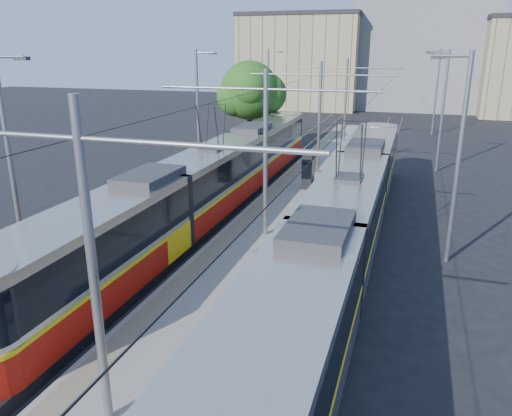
% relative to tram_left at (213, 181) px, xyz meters
% --- Properties ---
extents(ground, '(160.00, 160.00, 0.00)m').
position_rel_tram_left_xyz_m(ground, '(3.60, -10.92, -1.71)').
color(ground, black).
rests_on(ground, ground).
extents(platform, '(4.00, 50.00, 0.30)m').
position_rel_tram_left_xyz_m(platform, '(3.60, 6.08, -1.56)').
color(platform, gray).
rests_on(platform, ground).
extents(tactile_strip_left, '(0.70, 50.00, 0.01)m').
position_rel_tram_left_xyz_m(tactile_strip_left, '(2.15, 6.08, -1.40)').
color(tactile_strip_left, gray).
rests_on(tactile_strip_left, platform).
extents(tactile_strip_right, '(0.70, 50.00, 0.01)m').
position_rel_tram_left_xyz_m(tactile_strip_right, '(5.05, 6.08, -1.40)').
color(tactile_strip_right, gray).
rests_on(tactile_strip_right, platform).
extents(rails, '(8.71, 70.00, 0.03)m').
position_rel_tram_left_xyz_m(rails, '(3.60, 6.08, -1.69)').
color(rails, gray).
rests_on(rails, ground).
extents(track_arrow, '(1.20, 5.00, 0.01)m').
position_rel_tram_left_xyz_m(track_arrow, '(0.00, -13.92, -1.70)').
color(track_arrow, silver).
rests_on(track_arrow, ground).
extents(tram_left, '(2.43, 31.48, 5.50)m').
position_rel_tram_left_xyz_m(tram_left, '(0.00, 0.00, 0.00)').
color(tram_left, black).
rests_on(tram_left, ground).
extents(tram_right, '(2.43, 31.15, 5.50)m').
position_rel_tram_left_xyz_m(tram_right, '(7.20, -3.81, 0.15)').
color(tram_right, black).
rests_on(tram_right, ground).
extents(catenary, '(9.20, 70.00, 7.00)m').
position_rel_tram_left_xyz_m(catenary, '(3.60, 3.23, 2.82)').
color(catenary, gray).
rests_on(catenary, platform).
extents(street_lamps, '(15.18, 38.22, 8.00)m').
position_rel_tram_left_xyz_m(street_lamps, '(3.60, 10.08, 2.48)').
color(street_lamps, gray).
rests_on(street_lamps, ground).
extents(shelter, '(0.60, 0.97, 2.14)m').
position_rel_tram_left_xyz_m(shelter, '(3.80, 5.10, -0.28)').
color(shelter, black).
rests_on(shelter, platform).
extents(tree, '(4.95, 4.58, 7.20)m').
position_rel_tram_left_xyz_m(tree, '(-2.69, 15.06, 3.16)').
color(tree, '#382314').
rests_on(tree, ground).
extents(building_left, '(16.32, 12.24, 12.61)m').
position_rel_tram_left_xyz_m(building_left, '(-6.40, 49.08, 4.61)').
color(building_left, tan).
rests_on(building_left, ground).
extents(building_centre, '(18.36, 14.28, 17.14)m').
position_rel_tram_left_xyz_m(building_centre, '(9.60, 53.08, 6.88)').
color(building_centre, slate).
rests_on(building_centre, ground).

